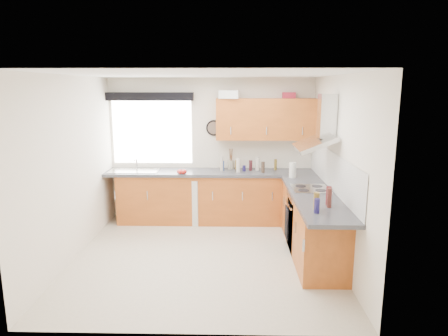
{
  "coord_description": "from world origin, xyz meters",
  "views": [
    {
      "loc": [
        0.39,
        -5.24,
        2.35
      ],
      "look_at": [
        0.25,
        0.85,
        1.1
      ],
      "focal_mm": 32.0,
      "sensor_mm": 36.0,
      "label": 1
    }
  ],
  "objects_px": {
    "extractor_hood": "(320,129)",
    "oven": "(309,221)",
    "upper_cabinets": "(266,119)",
    "washing_machine": "(188,199)"
  },
  "relations": [
    {
      "from": "upper_cabinets",
      "to": "washing_machine",
      "type": "bearing_deg",
      "value": -175.53
    },
    {
      "from": "upper_cabinets",
      "to": "washing_machine",
      "type": "distance_m",
      "value": 1.95
    },
    {
      "from": "extractor_hood",
      "to": "washing_machine",
      "type": "bearing_deg",
      "value": 148.54
    },
    {
      "from": "extractor_hood",
      "to": "oven",
      "type": "bearing_deg",
      "value": 180.0
    },
    {
      "from": "extractor_hood",
      "to": "upper_cabinets",
      "type": "relative_size",
      "value": 0.46
    },
    {
      "from": "oven",
      "to": "upper_cabinets",
      "type": "distance_m",
      "value": 1.99
    },
    {
      "from": "oven",
      "to": "washing_machine",
      "type": "relative_size",
      "value": 1.07
    },
    {
      "from": "upper_cabinets",
      "to": "washing_machine",
      "type": "xyz_separation_m",
      "value": [
        -1.34,
        -0.1,
        -1.4
      ]
    },
    {
      "from": "oven",
      "to": "extractor_hood",
      "type": "relative_size",
      "value": 1.09
    },
    {
      "from": "oven",
      "to": "extractor_hood",
      "type": "xyz_separation_m",
      "value": [
        0.1,
        -0.0,
        1.34
      ]
    }
  ]
}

